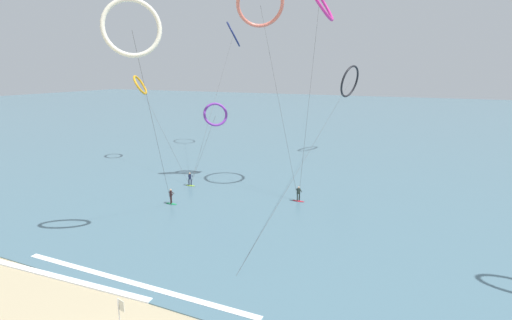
{
  "coord_description": "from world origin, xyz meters",
  "views": [
    {
      "loc": [
        14.38,
        -10.87,
        14.26
      ],
      "look_at": [
        0.0,
        20.57,
        6.05
      ],
      "focal_mm": 26.87,
      "sensor_mm": 36.0,
      "label": 1
    }
  ],
  "objects_px": {
    "kite_coral": "(260,3)",
    "kite_amber": "(140,85)",
    "kite_charcoal": "(350,82)",
    "beach_flag": "(121,318)",
    "surfer_lime": "(190,180)",
    "surfer_crimson": "(299,195)",
    "kite_navy": "(233,34)",
    "kite_magenta": "(319,0)",
    "kite_ivory": "(132,28)",
    "surfer_emerald": "(171,197)",
    "kite_violet": "(215,114)"
  },
  "relations": [
    {
      "from": "surfer_crimson",
      "to": "kite_magenta",
      "type": "height_order",
      "value": "kite_magenta"
    },
    {
      "from": "surfer_lime",
      "to": "kite_ivory",
      "type": "relative_size",
      "value": 0.09
    },
    {
      "from": "kite_violet",
      "to": "beach_flag",
      "type": "distance_m",
      "value": 34.04
    },
    {
      "from": "kite_magenta",
      "to": "beach_flag",
      "type": "xyz_separation_m",
      "value": [
        -0.99,
        -30.73,
        -19.48
      ]
    },
    {
      "from": "surfer_lime",
      "to": "beach_flag",
      "type": "distance_m",
      "value": 29.04
    },
    {
      "from": "surfer_lime",
      "to": "kite_amber",
      "type": "height_order",
      "value": "kite_amber"
    },
    {
      "from": "kite_amber",
      "to": "surfer_emerald",
      "type": "bearing_deg",
      "value": -157.29
    },
    {
      "from": "surfer_emerald",
      "to": "surfer_crimson",
      "type": "relative_size",
      "value": 1.0
    },
    {
      "from": "surfer_lime",
      "to": "kite_charcoal",
      "type": "height_order",
      "value": "kite_charcoal"
    },
    {
      "from": "surfer_emerald",
      "to": "kite_navy",
      "type": "relative_size",
      "value": 0.06
    },
    {
      "from": "kite_coral",
      "to": "surfer_crimson",
      "type": "bearing_deg",
      "value": 114.76
    },
    {
      "from": "surfer_emerald",
      "to": "kite_coral",
      "type": "bearing_deg",
      "value": 132.58
    },
    {
      "from": "kite_ivory",
      "to": "beach_flag",
      "type": "relative_size",
      "value": 6.09
    },
    {
      "from": "kite_charcoal",
      "to": "kite_coral",
      "type": "height_order",
      "value": "kite_coral"
    },
    {
      "from": "kite_coral",
      "to": "kite_amber",
      "type": "xyz_separation_m",
      "value": [
        -22.05,
        4.16,
        -9.77
      ]
    },
    {
      "from": "kite_charcoal",
      "to": "beach_flag",
      "type": "distance_m",
      "value": 54.76
    },
    {
      "from": "surfer_lime",
      "to": "beach_flag",
      "type": "height_order",
      "value": "beach_flag"
    },
    {
      "from": "kite_ivory",
      "to": "kite_charcoal",
      "type": "xyz_separation_m",
      "value": [
        7.69,
        43.13,
        -4.98
      ]
    },
    {
      "from": "surfer_crimson",
      "to": "kite_navy",
      "type": "height_order",
      "value": "kite_navy"
    },
    {
      "from": "kite_magenta",
      "to": "kite_amber",
      "type": "xyz_separation_m",
      "value": [
        -28.94,
        3.84,
        -9.71
      ]
    },
    {
      "from": "kite_ivory",
      "to": "kite_navy",
      "type": "bearing_deg",
      "value": 64.91
    },
    {
      "from": "surfer_crimson",
      "to": "kite_charcoal",
      "type": "bearing_deg",
      "value": -141.16
    },
    {
      "from": "surfer_crimson",
      "to": "kite_amber",
      "type": "height_order",
      "value": "kite_amber"
    },
    {
      "from": "kite_navy",
      "to": "kite_magenta",
      "type": "bearing_deg",
      "value": -159.39
    },
    {
      "from": "surfer_crimson",
      "to": "surfer_emerald",
      "type": "bearing_deg",
      "value": -24.18
    },
    {
      "from": "kite_ivory",
      "to": "kite_coral",
      "type": "height_order",
      "value": "kite_coral"
    },
    {
      "from": "surfer_lime",
      "to": "kite_navy",
      "type": "relative_size",
      "value": 0.06
    },
    {
      "from": "surfer_crimson",
      "to": "kite_charcoal",
      "type": "xyz_separation_m",
      "value": [
        -0.59,
        27.95,
        11.43
      ]
    },
    {
      "from": "kite_charcoal",
      "to": "kite_magenta",
      "type": "height_order",
      "value": "kite_magenta"
    },
    {
      "from": "surfer_lime",
      "to": "kite_magenta",
      "type": "xyz_separation_m",
      "value": [
        14.36,
        4.98,
        20.76
      ]
    },
    {
      "from": "surfer_lime",
      "to": "kite_magenta",
      "type": "distance_m",
      "value": 25.73
    },
    {
      "from": "kite_charcoal",
      "to": "kite_ivory",
      "type": "bearing_deg",
      "value": 5.74
    },
    {
      "from": "kite_charcoal",
      "to": "surfer_crimson",
      "type": "bearing_deg",
      "value": 17.05
    },
    {
      "from": "kite_ivory",
      "to": "kite_magenta",
      "type": "relative_size",
      "value": 0.81
    },
    {
      "from": "kite_magenta",
      "to": "kite_navy",
      "type": "bearing_deg",
      "value": 43.6
    },
    {
      "from": "surfer_crimson",
      "to": "surfer_lime",
      "type": "distance_m",
      "value": 14.15
    },
    {
      "from": "kite_charcoal",
      "to": "kite_magenta",
      "type": "distance_m",
      "value": 24.91
    },
    {
      "from": "kite_violet",
      "to": "kite_navy",
      "type": "height_order",
      "value": "kite_navy"
    },
    {
      "from": "surfer_lime",
      "to": "surfer_emerald",
      "type": "bearing_deg",
      "value": -108.23
    },
    {
      "from": "surfer_crimson",
      "to": "beach_flag",
      "type": "distance_m",
      "value": 25.9
    },
    {
      "from": "kite_charcoal",
      "to": "kite_violet",
      "type": "bearing_deg",
      "value": -13.38
    },
    {
      "from": "kite_coral",
      "to": "kite_amber",
      "type": "bearing_deg",
      "value": -41.67
    },
    {
      "from": "surfer_crimson",
      "to": "kite_amber",
      "type": "distance_m",
      "value": 32.0
    },
    {
      "from": "kite_charcoal",
      "to": "kite_violet",
      "type": "xyz_separation_m",
      "value": [
        -12.77,
        -22.82,
        -3.77
      ]
    },
    {
      "from": "kite_navy",
      "to": "beach_flag",
      "type": "distance_m",
      "value": 57.63
    },
    {
      "from": "kite_navy",
      "to": "beach_flag",
      "type": "relative_size",
      "value": 8.71
    },
    {
      "from": "kite_violet",
      "to": "kite_coral",
      "type": "bearing_deg",
      "value": -43.82
    },
    {
      "from": "surfer_lime",
      "to": "kite_coral",
      "type": "height_order",
      "value": "kite_coral"
    },
    {
      "from": "surfer_emerald",
      "to": "kite_navy",
      "type": "height_order",
      "value": "kite_navy"
    },
    {
      "from": "kite_violet",
      "to": "kite_coral",
      "type": "distance_m",
      "value": 14.77
    }
  ]
}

